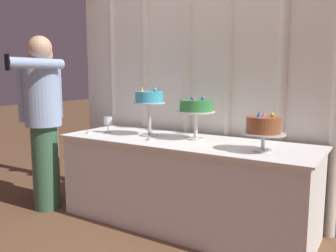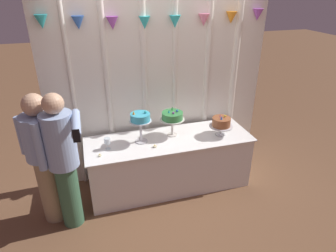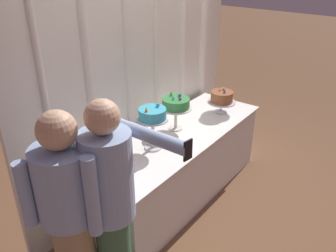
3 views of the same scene
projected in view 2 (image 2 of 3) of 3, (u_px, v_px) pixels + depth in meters
name	position (u px, v px, depth m)	size (l,w,h in m)	color
ground_plane	(171.00, 189.00, 3.98)	(24.00, 24.00, 0.00)	brown
draped_curtain	(162.00, 86.00, 3.89)	(2.93, 0.15, 2.46)	white
cake_table	(169.00, 162.00, 3.91)	(2.13, 0.72, 0.72)	white
cake_display_leftmost	(140.00, 119.00, 3.55)	(0.27, 0.27, 0.43)	silver
cake_display_center	(172.00, 117.00, 3.73)	(0.31, 0.31, 0.37)	silver
cake_display_rightmost	(221.00, 123.00, 3.78)	(0.30, 0.30, 0.29)	silver
wine_glass	(107.00, 141.00, 3.48)	(0.08, 0.08, 0.15)	silver
tealight_far_left	(100.00, 155.00, 3.37)	(0.04, 0.04, 0.04)	beige
tealight_near_left	(155.00, 146.00, 3.55)	(0.05, 0.05, 0.04)	beige
guest_man_dark_suit	(45.00, 156.00, 3.16)	(0.50, 0.50, 1.55)	#9E8966
guest_girl_blue_dress	(63.00, 158.00, 3.05)	(0.47, 0.67, 1.59)	#3D6B4C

